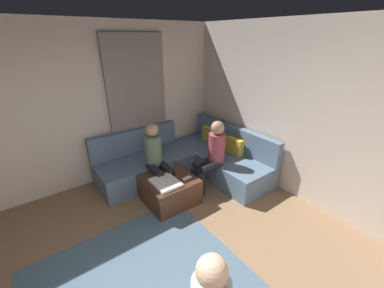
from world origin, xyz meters
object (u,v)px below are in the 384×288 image
Objects in this scene: sectional_couch at (188,160)px; ottoman at (169,189)px; game_remote at (187,178)px; coffee_mug at (171,166)px; person_on_couch_side at (156,156)px; person_on_couch_back at (212,153)px.

sectional_couch reaches higher than ottoman.
coffee_mug is at bearing -174.29° from game_remote.
person_on_couch_side is (-0.14, -0.18, 0.19)m from coffee_mug.
person_on_couch_side is at bearing -78.85° from sectional_couch.
game_remote is (0.18, 0.22, 0.22)m from ottoman.
sectional_couch is 0.66m from coffee_mug.
person_on_couch_side is at bearing 60.24° from person_on_couch_back.
game_remote is 0.63m from person_on_couch_back.
coffee_mug reaches higher than ottoman.
ottoman is 8.00× the size of coffee_mug.
game_remote is at bearing 98.14° from person_on_couch_back.
ottoman is 0.38m from coffee_mug.
person_on_couch_back reaches higher than coffee_mug.
person_on_couch_back reaches higher than sectional_couch.
person_on_couch_side reaches higher than sectional_couch.
person_on_couch_side is (-0.36, -0.00, 0.45)m from ottoman.
person_on_couch_back is at bearing 150.24° from person_on_couch_side.
sectional_couch is at bearing 117.24° from coffee_mug.
ottoman is at bearing 90.78° from person_on_couch_side.
game_remote reaches higher than ottoman.
ottoman is at bearing -39.29° from coffee_mug.
person_on_couch_back is 1.00× the size of person_on_couch_side.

